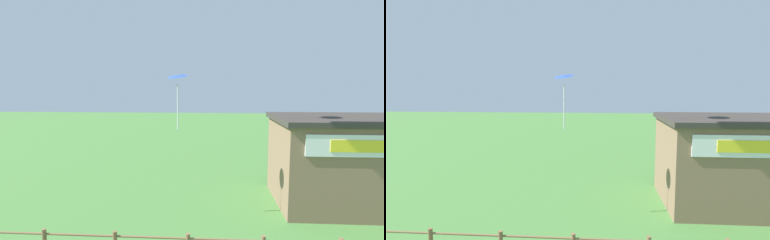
{
  "view_description": "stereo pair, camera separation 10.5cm",
  "coord_description": "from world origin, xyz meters",
  "views": [
    {
      "loc": [
        0.71,
        -3.77,
        5.7
      ],
      "look_at": [
        0.0,
        7.15,
        4.46
      ],
      "focal_mm": 28.0,
      "sensor_mm": 36.0,
      "label": 1
    },
    {
      "loc": [
        0.81,
        -3.76,
        5.7
      ],
      "look_at": [
        0.0,
        7.15,
        4.46
      ],
      "focal_mm": 28.0,
      "sensor_mm": 36.0,
      "label": 2
    }
  ],
  "objects": [
    {
      "name": "seaside_building",
      "position": [
        7.82,
        10.72,
        2.14
      ],
      "size": [
        8.08,
        4.92,
        4.26
      ],
      "color": "#84664C",
      "rests_on": "ground_plane"
    },
    {
      "name": "kite_blue_delta",
      "position": [
        -0.73,
        8.93,
        6.01
      ],
      "size": [
        1.15,
        1.15,
        2.42
      ],
      "color": "blue"
    }
  ]
}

